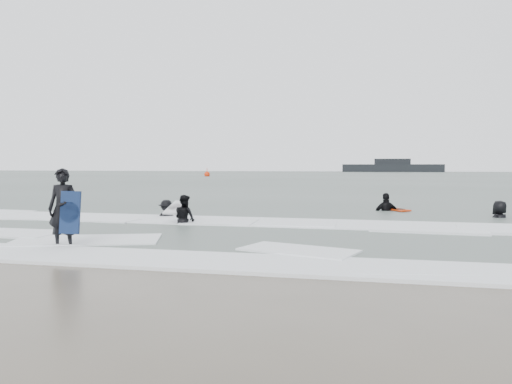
% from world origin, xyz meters
% --- Properties ---
extents(ground, '(320.00, 320.00, 0.00)m').
position_xyz_m(ground, '(0.00, 0.00, 0.00)').
color(ground, brown).
rests_on(ground, ground).
extents(sea, '(320.00, 320.00, 0.00)m').
position_xyz_m(sea, '(0.00, 80.00, 0.06)').
color(sea, '#47544C').
rests_on(sea, ground).
extents(surfer_centre, '(0.74, 0.55, 1.86)m').
position_xyz_m(surfer_centre, '(-3.35, 0.23, 0.00)').
color(surfer_centre, black).
rests_on(surfer_centre, ground).
extents(surfer_wading, '(0.94, 0.88, 1.53)m').
position_xyz_m(surfer_wading, '(-2.34, 5.01, 0.00)').
color(surfer_wading, black).
rests_on(surfer_wading, ground).
extents(surfer_breaker, '(1.13, 0.93, 1.52)m').
position_xyz_m(surfer_breaker, '(-3.82, 6.92, 0.00)').
color(surfer_breaker, black).
rests_on(surfer_breaker, ground).
extents(surfer_right_near, '(1.22, 0.75, 1.94)m').
position_xyz_m(surfer_right_near, '(3.92, 11.40, 0.00)').
color(surfer_right_near, black).
rests_on(surfer_right_near, ground).
extents(surfer_right_far, '(0.99, 1.05, 1.81)m').
position_xyz_m(surfer_right_far, '(7.82, 9.61, 0.00)').
color(surfer_right_far, black).
rests_on(surfer_right_far, ground).
extents(surf_foam, '(30.03, 9.06, 0.09)m').
position_xyz_m(surf_foam, '(0.00, 3.70, 0.04)').
color(surf_foam, white).
rests_on(surf_foam, ground).
extents(bodyboards, '(8.21, 11.86, 1.25)m').
position_xyz_m(bodyboards, '(-0.43, 5.64, 0.50)').
color(bodyboards, '#0D1C3F').
rests_on(bodyboards, ground).
extents(buoy, '(1.00, 1.00, 1.65)m').
position_xyz_m(buoy, '(-26.06, 73.42, 0.42)').
color(buoy, red).
rests_on(buoy, ground).
extents(vessel_horizon, '(29.66, 5.30, 4.03)m').
position_xyz_m(vessel_horizon, '(7.03, 147.73, 1.50)').
color(vessel_horizon, black).
rests_on(vessel_horizon, ground).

